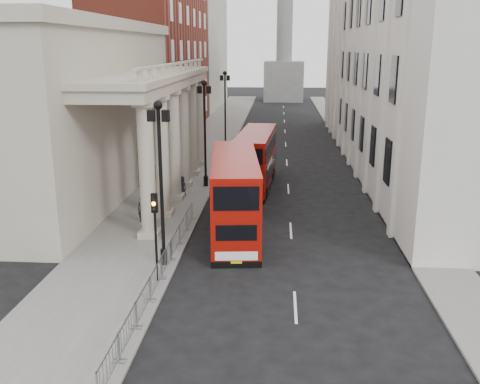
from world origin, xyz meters
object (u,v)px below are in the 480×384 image
(traffic_light, at_px, (155,221))
(bus_far, at_px, (256,158))
(pedestrian_c, at_px, (182,186))
(bus_near, at_px, (235,194))
(monument_column, at_px, (285,21))
(lamp_post_north, at_px, (225,105))
(lamp_post_south, at_px, (161,173))
(lamp_post_mid, at_px, (205,126))
(pedestrian_b, at_px, (155,175))
(pedestrian_a, at_px, (142,209))

(traffic_light, height_order, bus_far, traffic_light)
(traffic_light, distance_m, bus_far, 19.00)
(traffic_light, relative_size, pedestrian_c, 2.76)
(bus_near, xyz_separation_m, bus_far, (0.77, 11.21, -0.15))
(monument_column, relative_size, lamp_post_north, 6.51)
(lamp_post_south, height_order, bus_far, lamp_post_south)
(lamp_post_mid, height_order, pedestrian_b, lamp_post_mid)
(bus_near, height_order, bus_far, bus_near)
(lamp_post_mid, relative_size, pedestrian_c, 5.34)
(monument_column, distance_m, pedestrian_a, 83.27)
(pedestrian_b, bearing_deg, monument_column, -127.51)
(monument_column, distance_m, pedestrian_b, 74.53)
(monument_column, relative_size, traffic_light, 12.60)
(monument_column, distance_m, traffic_light, 91.17)
(pedestrian_a, distance_m, pedestrian_b, 9.25)
(monument_column, height_order, pedestrian_a, monument_column)
(pedestrian_b, bearing_deg, lamp_post_mid, 153.89)
(lamp_post_mid, relative_size, traffic_light, 1.93)
(pedestrian_a, bearing_deg, monument_column, 77.13)
(lamp_post_south, bearing_deg, lamp_post_mid, 90.00)
(pedestrian_a, bearing_deg, bus_far, 49.52)
(monument_column, distance_m, lamp_post_mid, 73.14)
(bus_near, distance_m, pedestrian_c, 8.79)
(traffic_light, bearing_deg, pedestrian_a, 108.41)
(lamp_post_south, bearing_deg, pedestrian_c, 96.03)
(pedestrian_c, bearing_deg, lamp_post_mid, 89.26)
(bus_far, distance_m, pedestrian_c, 6.71)
(bus_near, xyz_separation_m, pedestrian_a, (-5.97, 1.28, -1.51))
(pedestrian_b, relative_size, pedestrian_c, 1.08)
(lamp_post_south, height_order, pedestrian_c, lamp_post_south)
(monument_column, bearing_deg, pedestrian_a, -96.58)
(traffic_light, bearing_deg, monument_column, 85.87)
(monument_column, height_order, bus_near, monument_column)
(traffic_light, bearing_deg, bus_near, 67.26)
(lamp_post_north, bearing_deg, pedestrian_c, -93.99)
(bus_near, bearing_deg, lamp_post_south, -126.41)
(pedestrian_b, xyz_separation_m, pedestrian_c, (2.75, -3.07, -0.06))
(lamp_post_south, height_order, lamp_post_north, same)
(bus_near, bearing_deg, lamp_post_north, 91.20)
(traffic_light, bearing_deg, bus_far, 78.25)
(lamp_post_south, height_order, bus_near, lamp_post_south)
(monument_column, height_order, lamp_post_south, monument_column)
(lamp_post_north, xyz_separation_m, pedestrian_c, (-1.34, -19.28, -4.01))
(lamp_post_mid, bearing_deg, lamp_post_north, 90.00)
(traffic_light, relative_size, bus_near, 0.39)
(monument_column, height_order, lamp_post_north, monument_column)
(lamp_post_south, relative_size, lamp_post_mid, 1.00)
(lamp_post_north, height_order, pedestrian_c, lamp_post_north)
(lamp_post_mid, relative_size, lamp_post_north, 1.00)
(monument_column, relative_size, pedestrian_b, 32.21)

